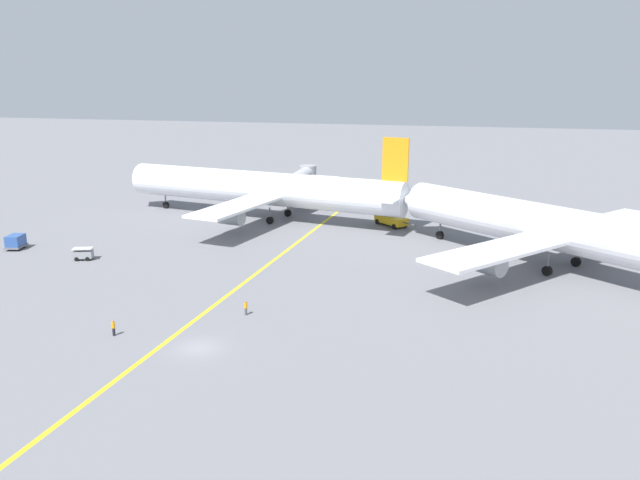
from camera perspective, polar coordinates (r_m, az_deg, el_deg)
name	(u,v)px	position (r m, az deg, el deg)	size (l,w,h in m)	color
ground_plane	(198,348)	(61.70, -11.00, -9.61)	(600.00, 600.00, 0.00)	slate
taxiway_stripe	(210,308)	(71.45, -9.95, -6.15)	(0.50, 120.00, 0.01)	yellow
airliner_at_gate_left	(263,189)	(114.62, -5.24, 4.67)	(59.97, 46.09, 15.70)	white
airliner_being_pushed	(546,227)	(89.92, 19.88, 1.13)	(44.34, 41.55, 17.34)	silver
pushback_tug	(390,219)	(110.07, 6.43, 1.95)	(8.16, 7.31, 2.91)	gold
gse_container_dolly_flat	(16,241)	(104.75, -25.95, -0.12)	(2.88, 3.62, 2.15)	slate
gse_baggage_cart_near_cluster	(83,254)	(94.81, -20.74, -1.19)	(3.11, 2.42, 1.71)	gray
ground_crew_wing_walker_right	(113,328)	(66.26, -18.27, -7.58)	(0.36, 0.36, 1.65)	black
ground_crew_ramp_agent_by_cones	(246,308)	(68.73, -6.77, -6.14)	(0.43, 0.41, 1.60)	#4C4C51
jet_bridge	(302,177)	(136.41, -1.67, 5.74)	(4.37, 17.35, 6.03)	#B7B7BC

